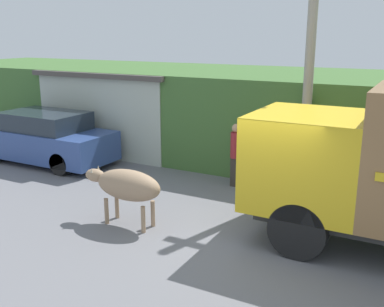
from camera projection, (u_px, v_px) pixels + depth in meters
ground_plane at (257, 239)px, 8.95m from camera, size 60.00×60.00×0.00m
hillside_embankment at (329, 120)px, 13.86m from camera, size 32.00×5.64×2.78m
building_backdrop at (119, 110)px, 15.55m from camera, size 5.17×2.70×2.77m
brown_cow at (127, 185)px, 9.43m from camera, size 1.89×0.66×1.23m
parked_suv at (43, 138)px, 14.17m from camera, size 4.69×1.84×1.62m
pedestrian_on_hill at (236, 151)px, 11.85m from camera, size 0.33×0.33×1.70m
utility_pole at (310, 53)px, 10.68m from camera, size 0.90×0.23×6.81m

